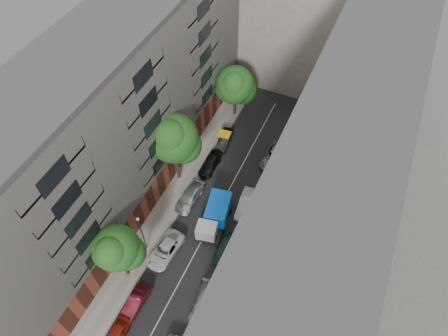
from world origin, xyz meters
The scene contains 22 objects.
ground centered at (0.00, 0.00, 0.00)m, with size 120.00×120.00×0.00m, color #4C4C49.
road_surface centered at (0.00, 0.00, 0.01)m, with size 8.00×44.00×0.02m, color black.
sidewalk_left centered at (-5.50, 0.00, 0.07)m, with size 3.00×44.00×0.15m, color gray.
sidewalk_right centered at (5.50, 0.00, 0.07)m, with size 3.00×44.00×0.15m, color gray.
building_left centered at (-11.00, 0.00, 10.00)m, with size 8.00×44.00×20.00m, color #4E4B48.
building_right centered at (11.00, 0.00, 10.00)m, with size 8.00×44.00×20.00m, color #BCB192.
building_endcap centered at (0.00, 28.00, 9.00)m, with size 18.00×12.00×18.00m, color gray.
tarp_truck centered at (0.37, -1.67, 1.48)m, with size 3.30×6.17×2.68m.
car_left_1 centered at (-2.80, -13.40, 0.66)m, with size 1.39×3.99×1.31m, color #4F0F18.
car_left_2 centered at (-2.88, -7.31, 0.70)m, with size 2.32×5.04×1.40m, color silver.
car_left_3 centered at (-3.60, -0.20, 0.68)m, with size 1.92×4.72×1.37m, color #B0B0B4.
car_left_4 centered at (-3.60, 5.36, 0.73)m, with size 1.72×4.27×1.45m, color black.
car_left_5 centered at (-3.60, 9.81, 0.67)m, with size 1.41×4.05×1.33m, color black.
car_right_1 centered at (3.35, -10.80, 0.68)m, with size 1.89×4.66×1.35m, color slate.
car_right_2 centered at (2.80, -4.60, 0.69)m, with size 1.63×4.05×1.38m, color #152F1F.
car_right_3 centered at (2.80, 1.60, 0.75)m, with size 1.58×4.53×1.49m, color silver.
car_right_4 centered at (3.40, 9.80, 0.74)m, with size 2.47×5.36×1.49m, color slate.
tree_near centered at (-5.25, -11.11, 5.74)m, with size 4.85×4.50×8.25m.
tree_mid centered at (-6.30, 2.17, 7.08)m, with size 5.85×5.66×10.24m.
tree_far centered at (-4.50, 15.31, 5.09)m, with size 5.42×5.16×7.68m.
lamp_post centered at (-5.05, -7.68, 3.99)m, with size 0.36×0.36×6.20m.
pedestrian centered at (4.81, 6.69, 0.97)m, with size 0.60×0.39×1.65m, color black.
Camera 1 is at (10.77, -22.38, 39.79)m, focal length 32.00 mm.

